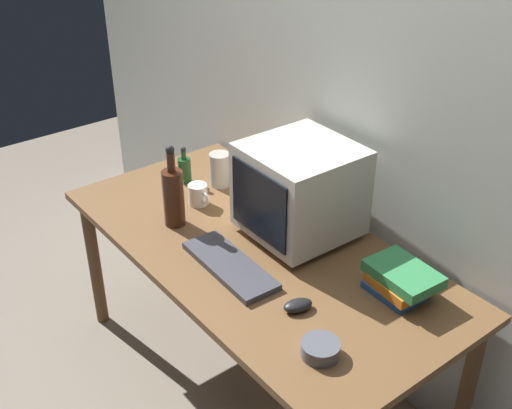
{
  "coord_description": "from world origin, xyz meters",
  "views": [
    {
      "loc": [
        1.58,
        -1.23,
        2.07
      ],
      "look_at": [
        0.0,
        0.0,
        0.88
      ],
      "focal_mm": 44.96,
      "sensor_mm": 36.0,
      "label": 1
    }
  ],
  "objects_px": {
    "keyboard": "(230,265)",
    "book_stack": "(400,280)",
    "bottle_short": "(184,169)",
    "cd_spindle": "(320,349)",
    "bottle_tall": "(173,195)",
    "mug": "(199,194)",
    "computer_mouse": "(298,305)",
    "crt_monitor": "(300,191)",
    "metal_canister": "(220,169)"
  },
  "relations": [
    {
      "from": "keyboard",
      "to": "book_stack",
      "type": "xyz_separation_m",
      "value": [
        0.47,
        0.37,
        0.04
      ]
    },
    {
      "from": "bottle_short",
      "to": "cd_spindle",
      "type": "distance_m",
      "value": 1.2
    },
    {
      "from": "cd_spindle",
      "to": "bottle_short",
      "type": "bearing_deg",
      "value": 167.11
    },
    {
      "from": "bottle_tall",
      "to": "bottle_short",
      "type": "bearing_deg",
      "value": 141.16
    },
    {
      "from": "book_stack",
      "to": "bottle_tall",
      "type": "bearing_deg",
      "value": -156.71
    },
    {
      "from": "keyboard",
      "to": "mug",
      "type": "distance_m",
      "value": 0.48
    },
    {
      "from": "computer_mouse",
      "to": "bottle_tall",
      "type": "height_order",
      "value": "bottle_tall"
    },
    {
      "from": "mug",
      "to": "cd_spindle",
      "type": "bearing_deg",
      "value": -12.12
    },
    {
      "from": "bottle_short",
      "to": "crt_monitor",
      "type": "bearing_deg",
      "value": 10.27
    },
    {
      "from": "keyboard",
      "to": "bottle_short",
      "type": "distance_m",
      "value": 0.69
    },
    {
      "from": "metal_canister",
      "to": "bottle_short",
      "type": "bearing_deg",
      "value": -139.14
    },
    {
      "from": "computer_mouse",
      "to": "bottle_short",
      "type": "height_order",
      "value": "bottle_short"
    },
    {
      "from": "bottle_tall",
      "to": "crt_monitor",
      "type": "bearing_deg",
      "value": 43.18
    },
    {
      "from": "bottle_tall",
      "to": "book_stack",
      "type": "xyz_separation_m",
      "value": [
        0.84,
        0.36,
        -0.07
      ]
    },
    {
      "from": "bottle_tall",
      "to": "book_stack",
      "type": "distance_m",
      "value": 0.92
    },
    {
      "from": "computer_mouse",
      "to": "bottle_short",
      "type": "bearing_deg",
      "value": -175.5
    },
    {
      "from": "computer_mouse",
      "to": "book_stack",
      "type": "bearing_deg",
      "value": 81.28
    },
    {
      "from": "computer_mouse",
      "to": "metal_canister",
      "type": "bearing_deg",
      "value": 176.42
    },
    {
      "from": "computer_mouse",
      "to": "cd_spindle",
      "type": "bearing_deg",
      "value": -7.66
    },
    {
      "from": "crt_monitor",
      "to": "keyboard",
      "type": "bearing_deg",
      "value": -86.9
    },
    {
      "from": "mug",
      "to": "computer_mouse",
      "type": "bearing_deg",
      "value": -9.17
    },
    {
      "from": "keyboard",
      "to": "computer_mouse",
      "type": "bearing_deg",
      "value": 9.7
    },
    {
      "from": "computer_mouse",
      "to": "mug",
      "type": "xyz_separation_m",
      "value": [
        -0.77,
        0.12,
        0.03
      ]
    },
    {
      "from": "keyboard",
      "to": "bottle_short",
      "type": "bearing_deg",
      "value": 163.28
    },
    {
      "from": "keyboard",
      "to": "mug",
      "type": "bearing_deg",
      "value": 162.08
    },
    {
      "from": "metal_canister",
      "to": "crt_monitor",
      "type": "bearing_deg",
      "value": 1.03
    },
    {
      "from": "crt_monitor",
      "to": "keyboard",
      "type": "distance_m",
      "value": 0.39
    },
    {
      "from": "bottle_short",
      "to": "mug",
      "type": "relative_size",
      "value": 1.4
    },
    {
      "from": "bottle_tall",
      "to": "mug",
      "type": "bearing_deg",
      "value": 113.52
    },
    {
      "from": "crt_monitor",
      "to": "metal_canister",
      "type": "height_order",
      "value": "crt_monitor"
    },
    {
      "from": "bottle_short",
      "to": "mug",
      "type": "xyz_separation_m",
      "value": [
        0.2,
        -0.06,
        -0.02
      ]
    },
    {
      "from": "cd_spindle",
      "to": "metal_canister",
      "type": "xyz_separation_m",
      "value": [
        -1.05,
        0.37,
        0.05
      ]
    },
    {
      "from": "book_stack",
      "to": "crt_monitor",
      "type": "bearing_deg",
      "value": -176.76
    },
    {
      "from": "bottle_short",
      "to": "cd_spindle",
      "type": "xyz_separation_m",
      "value": [
        1.17,
        -0.27,
        -0.04
      ]
    },
    {
      "from": "computer_mouse",
      "to": "cd_spindle",
      "type": "distance_m",
      "value": 0.21
    },
    {
      "from": "crt_monitor",
      "to": "cd_spindle",
      "type": "xyz_separation_m",
      "value": [
        0.54,
        -0.38,
        -0.17
      ]
    },
    {
      "from": "crt_monitor",
      "to": "bottle_tall",
      "type": "bearing_deg",
      "value": -136.82
    },
    {
      "from": "keyboard",
      "to": "cd_spindle",
      "type": "distance_m",
      "value": 0.52
    },
    {
      "from": "keyboard",
      "to": "book_stack",
      "type": "bearing_deg",
      "value": 40.61
    },
    {
      "from": "bottle_short",
      "to": "metal_canister",
      "type": "xyz_separation_m",
      "value": [
        0.12,
        0.11,
        0.01
      ]
    },
    {
      "from": "bottle_short",
      "to": "mug",
      "type": "height_order",
      "value": "bottle_short"
    },
    {
      "from": "bottle_short",
      "to": "computer_mouse",
      "type": "bearing_deg",
      "value": -10.74
    },
    {
      "from": "bottle_short",
      "to": "cd_spindle",
      "type": "height_order",
      "value": "bottle_short"
    },
    {
      "from": "bottle_tall",
      "to": "mug",
      "type": "height_order",
      "value": "bottle_tall"
    },
    {
      "from": "keyboard",
      "to": "computer_mouse",
      "type": "relative_size",
      "value": 4.2
    },
    {
      "from": "mug",
      "to": "cd_spindle",
      "type": "xyz_separation_m",
      "value": [
        0.96,
        -0.21,
        -0.02
      ]
    },
    {
      "from": "keyboard",
      "to": "bottle_short",
      "type": "xyz_separation_m",
      "value": [
        -0.65,
        0.23,
        0.05
      ]
    },
    {
      "from": "computer_mouse",
      "to": "mug",
      "type": "relative_size",
      "value": 0.83
    },
    {
      "from": "keyboard",
      "to": "cd_spindle",
      "type": "xyz_separation_m",
      "value": [
        0.52,
        -0.04,
        0.01
      ]
    },
    {
      "from": "keyboard",
      "to": "mug",
      "type": "xyz_separation_m",
      "value": [
        -0.45,
        0.17,
        0.03
      ]
    }
  ]
}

